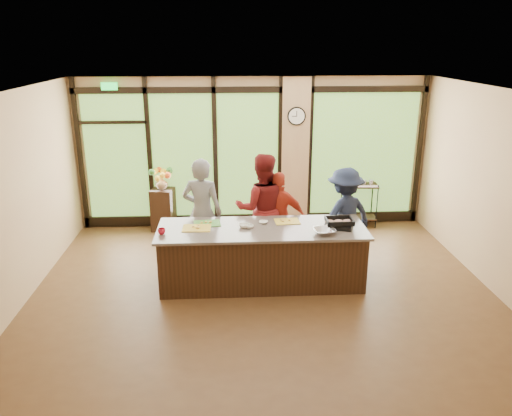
{
  "coord_description": "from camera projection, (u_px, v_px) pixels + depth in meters",
  "views": [
    {
      "loc": [
        -0.5,
        -6.83,
        3.64
      ],
      "look_at": [
        -0.08,
        0.4,
        1.21
      ],
      "focal_mm": 35.0,
      "sensor_mm": 36.0,
      "label": 1
    }
  ],
  "objects": [
    {
      "name": "floor",
      "position": [
        263.0,
        291.0,
        7.65
      ],
      "size": [
        7.0,
        7.0,
        0.0
      ],
      "primitive_type": "plane",
      "color": "#4E331B",
      "rests_on": "ground"
    },
    {
      "name": "ceiling",
      "position": [
        264.0,
        91.0,
        6.7
      ],
      "size": [
        7.0,
        7.0,
        0.0
      ],
      "primitive_type": "plane",
      "rotation": [
        3.14,
        0.0,
        0.0
      ],
      "color": "white",
      "rests_on": "back_wall"
    },
    {
      "name": "back_wall",
      "position": [
        253.0,
        153.0,
        10.01
      ],
      "size": [
        7.0,
        0.0,
        7.0
      ],
      "primitive_type": "plane",
      "rotation": [
        1.57,
        0.0,
        0.0
      ],
      "color": "tan",
      "rests_on": "floor"
    },
    {
      "name": "left_wall",
      "position": [
        15.0,
        202.0,
        6.99
      ],
      "size": [
        0.0,
        6.0,
        6.0
      ],
      "primitive_type": "plane",
      "rotation": [
        1.57,
        0.0,
        1.57
      ],
      "color": "tan",
      "rests_on": "floor"
    },
    {
      "name": "right_wall",
      "position": [
        499.0,
        194.0,
        7.37
      ],
      "size": [
        0.0,
        6.0,
        6.0
      ],
      "primitive_type": "plane",
      "rotation": [
        1.57,
        0.0,
        -1.57
      ],
      "color": "tan",
      "rests_on": "floor"
    },
    {
      "name": "window_wall",
      "position": [
        261.0,
        159.0,
        10.01
      ],
      "size": [
        6.9,
        0.12,
        3.0
      ],
      "color": "tan",
      "rests_on": "floor"
    },
    {
      "name": "island_base",
      "position": [
        262.0,
        256.0,
        7.8
      ],
      "size": [
        3.1,
        1.0,
        0.88
      ],
      "primitive_type": "cube",
      "color": "black",
      "rests_on": "floor"
    },
    {
      "name": "countertop",
      "position": [
        262.0,
        229.0,
        7.65
      ],
      "size": [
        3.2,
        1.1,
        0.04
      ],
      "primitive_type": "cube",
      "color": "#6D625A",
      "rests_on": "island_base"
    },
    {
      "name": "wall_clock",
      "position": [
        297.0,
        116.0,
        9.7
      ],
      "size": [
        0.36,
        0.04,
        0.36
      ],
      "color": "black",
      "rests_on": "window_wall"
    },
    {
      "name": "cook_left",
      "position": [
        202.0,
        213.0,
        8.3
      ],
      "size": [
        0.76,
        0.59,
        1.85
      ],
      "primitive_type": "imported",
      "rotation": [
        0.0,
        0.0,
        2.9
      ],
      "color": "slate",
      "rests_on": "floor"
    },
    {
      "name": "cook_midleft",
      "position": [
        262.0,
        208.0,
        8.45
      ],
      "size": [
        0.92,
        0.72,
        1.89
      ],
      "primitive_type": "imported",
      "rotation": [
        0.0,
        0.0,
        3.15
      ],
      "color": "maroon",
      "rests_on": "floor"
    },
    {
      "name": "cook_midright",
      "position": [
        279.0,
        217.0,
        8.48
      ],
      "size": [
        0.99,
        0.59,
        1.58
      ],
      "primitive_type": "imported",
      "rotation": [
        0.0,
        0.0,
        2.91
      ],
      "color": "#AE2E1A",
      "rests_on": "floor"
    },
    {
      "name": "cook_right",
      "position": [
        344.0,
        216.0,
        8.44
      ],
      "size": [
        1.23,
        1.0,
        1.66
      ],
      "primitive_type": "imported",
      "rotation": [
        0.0,
        0.0,
        3.56
      ],
      "color": "#1A223A",
      "rests_on": "floor"
    },
    {
      "name": "roasting_pan",
      "position": [
        339.0,
        225.0,
        7.65
      ],
      "size": [
        0.5,
        0.45,
        0.07
      ],
      "primitive_type": "cube",
      "rotation": [
        0.0,
        0.0,
        -0.38
      ],
      "color": "black",
      "rests_on": "countertop"
    },
    {
      "name": "mixing_bowl",
      "position": [
        324.0,
        231.0,
        7.39
      ],
      "size": [
        0.37,
        0.37,
        0.08
      ],
      "primitive_type": "imported",
      "rotation": [
        0.0,
        0.0,
        0.18
      ],
      "color": "silver",
      "rests_on": "countertop"
    },
    {
      "name": "cutting_board_left",
      "position": [
        207.0,
        223.0,
        7.81
      ],
      "size": [
        0.45,
        0.35,
        0.01
      ],
      "primitive_type": "cube",
      "rotation": [
        0.0,
        0.0,
        0.11
      ],
      "color": "#468E33",
      "rests_on": "countertop"
    },
    {
      "name": "cutting_board_center",
      "position": [
        197.0,
        228.0,
        7.61
      ],
      "size": [
        0.44,
        0.34,
        0.01
      ],
      "primitive_type": "cube",
      "rotation": [
        0.0,
        0.0,
        -0.03
      ],
      "color": "gold",
      "rests_on": "countertop"
    },
    {
      "name": "cutting_board_right",
      "position": [
        287.0,
        221.0,
        7.9
      ],
      "size": [
        0.4,
        0.31,
        0.01
      ],
      "primitive_type": "cube",
      "rotation": [
        0.0,
        0.0,
        0.06
      ],
      "color": "gold",
      "rests_on": "countertop"
    },
    {
      "name": "prep_bowl_near",
      "position": [
        244.0,
        226.0,
        7.65
      ],
      "size": [
        0.2,
        0.2,
        0.05
      ],
      "primitive_type": "imported",
      "rotation": [
        0.0,
        0.0,
        -0.22
      ],
      "color": "white",
      "rests_on": "countertop"
    },
    {
      "name": "prep_bowl_mid",
      "position": [
        249.0,
        227.0,
        7.63
      ],
      "size": [
        0.16,
        0.16,
        0.04
      ],
      "primitive_type": "imported",
      "rotation": [
        0.0,
        0.0,
        -0.2
      ],
      "color": "white",
      "rests_on": "countertop"
    },
    {
      "name": "prep_bowl_far",
      "position": [
        263.0,
        222.0,
        7.83
      ],
      "size": [
        0.16,
        0.16,
        0.03
      ],
      "primitive_type": "imported",
      "rotation": [
        0.0,
        0.0,
        -0.2
      ],
      "color": "white",
      "rests_on": "countertop"
    },
    {
      "name": "red_ramekin",
      "position": [
        162.0,
        231.0,
        7.38
      ],
      "size": [
        0.13,
        0.13,
        0.09
      ],
      "primitive_type": "imported",
      "rotation": [
        0.0,
        0.0,
        -0.12
      ],
      "color": "#A31025",
      "rests_on": "countertop"
    },
    {
      "name": "flower_stand",
      "position": [
        163.0,
        209.0,
        10.02
      ],
      "size": [
        0.49,
        0.49,
        0.85
      ],
      "primitive_type": "cube",
      "rotation": [
        0.0,
        0.0,
        -0.18
      ],
      "color": "black",
      "rests_on": "floor"
    },
    {
      "name": "flower_vase",
      "position": [
        162.0,
        183.0,
        9.85
      ],
      "size": [
        0.25,
        0.25,
        0.26
      ],
      "primitive_type": "imported",
      "rotation": [
        0.0,
        0.0,
        -0.02
      ],
      "color": "#947450",
      "rests_on": "flower_stand"
    },
    {
      "name": "bar_cart",
      "position": [
        359.0,
        198.0,
        10.19
      ],
      "size": [
        0.74,
        0.47,
        0.97
      ],
      "rotation": [
        0.0,
        0.0,
        -0.09
      ],
      "color": "black",
      "rests_on": "floor"
    }
  ]
}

